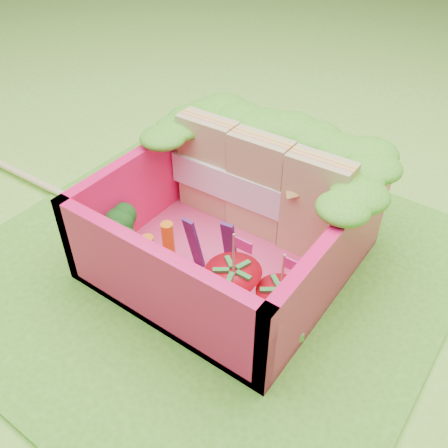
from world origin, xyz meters
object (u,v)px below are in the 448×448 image
Objects in this scene: strawberry_left at (233,291)px; bento_box at (230,223)px; strawberry_right at (279,307)px; chopsticks at (87,206)px; sandwich_stack at (259,187)px; broccoli at (123,229)px.

bento_box is at bearing 127.29° from strawberry_left.
chopsticks is at bearing 175.27° from strawberry_right.
sandwich_stack reaches higher than chopsticks.
sandwich_stack is 0.78m from strawberry_right.
bento_box reaches higher than chopsticks.
strawberry_left is 0.24m from strawberry_right.
sandwich_stack is at bearing 112.17° from strawberry_left.
strawberry_right is (1.00, 0.06, -0.04)m from broccoli.
broccoli is 1.01m from strawberry_right.
sandwich_stack is 2.40× the size of strawberry_right.
strawberry_left is (0.26, -0.35, -0.08)m from bento_box.
strawberry_right is 1.57m from chopsticks.
broccoli is (-0.50, -0.35, -0.06)m from bento_box.
chopsticks is at bearing -171.38° from bento_box.
strawberry_left reaches higher than broccoli.
broccoli is 0.71× the size of strawberry_right.
strawberry_right is (0.50, -0.29, -0.10)m from bento_box.
strawberry_left is (0.77, -0.00, -0.02)m from broccoli.
strawberry_right reaches higher than broccoli.
broccoli is 0.77m from strawberry_left.
chopsticks is (-0.55, 0.18, -0.20)m from broccoli.
sandwich_stack is 1.20m from chopsticks.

